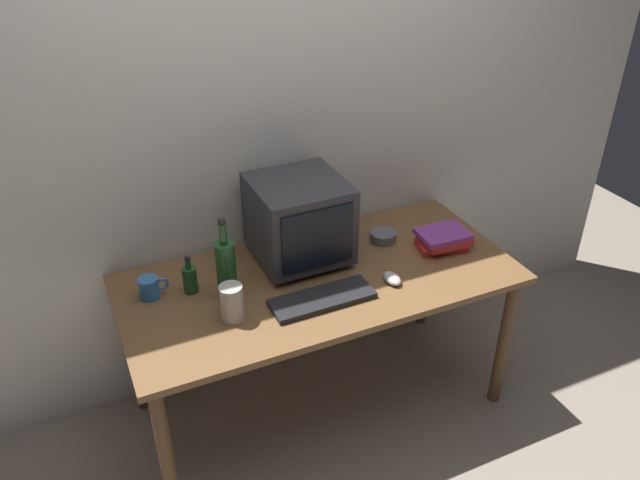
# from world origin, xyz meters

# --- Properties ---
(ground_plane) EXTENTS (6.00, 6.00, 0.00)m
(ground_plane) POSITION_xyz_m (0.00, 0.00, 0.00)
(ground_plane) COLOR gray
(back_wall) EXTENTS (4.00, 0.08, 2.50)m
(back_wall) POSITION_xyz_m (0.00, 0.45, 1.25)
(back_wall) COLOR silver
(back_wall) RESTS_ON ground
(desk) EXTENTS (1.67, 0.78, 0.73)m
(desk) POSITION_xyz_m (0.00, 0.00, 0.65)
(desk) COLOR brown
(desk) RESTS_ON ground
(crt_monitor) EXTENTS (0.38, 0.39, 0.37)m
(crt_monitor) POSITION_xyz_m (-0.02, 0.17, 0.93)
(crt_monitor) COLOR #333338
(crt_monitor) RESTS_ON desk
(keyboard) EXTENTS (0.42, 0.15, 0.02)m
(keyboard) POSITION_xyz_m (-0.06, -0.16, 0.74)
(keyboard) COLOR black
(keyboard) RESTS_ON desk
(computer_mouse) EXTENTS (0.06, 0.10, 0.04)m
(computer_mouse) POSITION_xyz_m (0.26, -0.16, 0.75)
(computer_mouse) COLOR beige
(computer_mouse) RESTS_ON desk
(bottle_tall) EXTENTS (0.08, 0.08, 0.36)m
(bottle_tall) POSITION_xyz_m (-0.39, 0.02, 0.87)
(bottle_tall) COLOR #1E4C23
(bottle_tall) RESTS_ON desk
(bottle_short) EXTENTS (0.06, 0.06, 0.17)m
(bottle_short) POSITION_xyz_m (-0.52, 0.12, 0.80)
(bottle_short) COLOR #1E4C23
(bottle_short) RESTS_ON desk
(book_stack) EXTENTS (0.24, 0.18, 0.08)m
(book_stack) POSITION_xyz_m (0.60, -0.02, 0.78)
(book_stack) COLOR red
(book_stack) RESTS_ON desk
(mug) EXTENTS (0.12, 0.08, 0.09)m
(mug) POSITION_xyz_m (-0.68, 0.15, 0.78)
(mug) COLOR #3370B2
(mug) RESTS_ON desk
(cd_spindle) EXTENTS (0.12, 0.12, 0.04)m
(cd_spindle) POSITION_xyz_m (0.38, 0.14, 0.75)
(cd_spindle) COLOR #595B66
(cd_spindle) RESTS_ON desk
(metal_canister) EXTENTS (0.09, 0.09, 0.15)m
(metal_canister) POSITION_xyz_m (-0.42, -0.12, 0.81)
(metal_canister) COLOR #B7B2A8
(metal_canister) RESTS_ON desk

